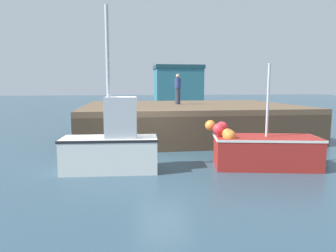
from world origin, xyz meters
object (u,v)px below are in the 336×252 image
at_px(rowboat, 265,152).
at_px(dockworker, 178,89).
at_px(fishing_boat_near_right, 263,150).
at_px(mooring_buoy_foreground, 110,159).
at_px(fishing_boat_near_left, 112,145).

height_order(rowboat, dockworker, dockworker).
bearing_deg(fishing_boat_near_right, mooring_buoy_foreground, 170.98).
xyz_separation_m(fishing_boat_near_right, rowboat, (0.81, 1.51, -0.45)).
height_order(fishing_boat_near_right, rowboat, fishing_boat_near_right).
distance_m(fishing_boat_near_left, dockworker, 8.08).
relative_size(fishing_boat_near_left, fishing_boat_near_right, 1.39).
xyz_separation_m(fishing_boat_near_right, dockworker, (-1.66, 7.37, 1.96)).
bearing_deg(mooring_buoy_foreground, rowboat, 6.60).
relative_size(fishing_boat_near_right, rowboat, 2.01).
bearing_deg(fishing_boat_near_left, fishing_boat_near_right, -2.56).
distance_m(fishing_boat_near_right, mooring_buoy_foreground, 5.24).
xyz_separation_m(rowboat, dockworker, (-2.47, 5.86, 2.41)).
distance_m(dockworker, mooring_buoy_foreground, 7.78).
height_order(fishing_boat_near_left, mooring_buoy_foreground, fishing_boat_near_left).
height_order(fishing_boat_near_right, dockworker, fishing_boat_near_right).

